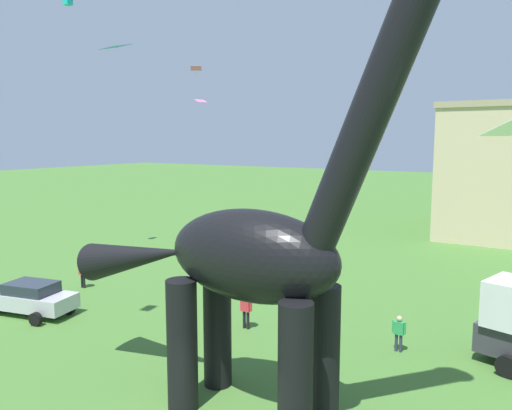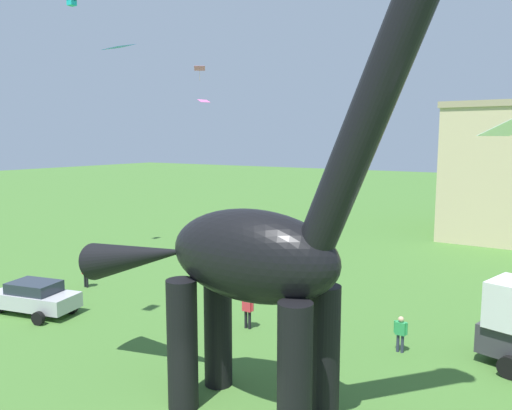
# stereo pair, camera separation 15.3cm
# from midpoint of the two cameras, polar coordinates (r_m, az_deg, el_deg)

# --- Properties ---
(dinosaur_sculpture) EXTENTS (13.09, 2.77, 13.68)m
(dinosaur_sculpture) POSITION_cam_midpoint_polar(r_m,az_deg,el_deg) (15.04, -0.41, -5.69)
(dinosaur_sculpture) COLOR black
(dinosaur_sculpture) RESTS_ON ground_plane
(parked_sedan_left) EXTENTS (4.49, 2.68, 1.55)m
(parked_sedan_left) POSITION_cam_midpoint_polar(r_m,az_deg,el_deg) (26.91, -23.54, -9.47)
(parked_sedan_left) COLOR #B7B7BC
(parked_sedan_left) RESTS_ON ground_plane
(person_vendor_side) EXTENTS (0.55, 0.24, 1.46)m
(person_vendor_side) POSITION_cam_midpoint_polar(r_m,az_deg,el_deg) (21.25, 16.20, -13.45)
(person_vendor_side) COLOR #2D3347
(person_vendor_side) RESTS_ON ground_plane
(person_near_flyer) EXTENTS (0.61, 0.27, 1.63)m
(person_near_flyer) POSITION_cam_midpoint_polar(r_m,az_deg,el_deg) (22.78, -0.75, -11.42)
(person_near_flyer) COLOR black
(person_near_flyer) RESTS_ON ground_plane
(person_far_spectator) EXTENTS (0.58, 0.25, 1.54)m
(person_far_spectator) POSITION_cam_midpoint_polar(r_m,az_deg,el_deg) (30.34, -18.52, -7.09)
(person_far_spectator) COLOR black
(person_far_spectator) RESTS_ON ground_plane
(kite_trailing) EXTENTS (1.98, 1.62, 0.30)m
(kite_trailing) POSITION_cam_midpoint_polar(r_m,az_deg,el_deg) (32.15, -15.11, 16.82)
(kite_trailing) COLOR #287AE5
(kite_mid_left) EXTENTS (0.49, 0.49, 0.67)m
(kite_mid_left) POSITION_cam_midpoint_polar(r_m,az_deg,el_deg) (38.30, -19.97, 20.87)
(kite_mid_left) COLOR white
(kite_far_right) EXTENTS (0.72, 0.84, 0.21)m
(kite_far_right) POSITION_cam_midpoint_polar(r_m,az_deg,el_deg) (33.21, -5.77, 11.60)
(kite_far_right) COLOR pink
(kite_high_right) EXTENTS (1.01, 0.96, 1.11)m
(kite_high_right) POSITION_cam_midpoint_polar(r_m,az_deg,el_deg) (40.48, -6.27, 15.07)
(kite_high_right) COLOR pink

